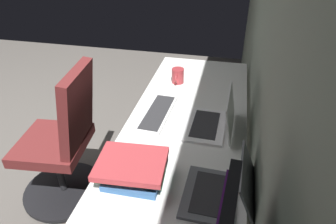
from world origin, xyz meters
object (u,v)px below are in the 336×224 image
at_px(office_chair, 64,145).
at_px(keyboard_main, 157,113).
at_px(laptop_left, 225,190).
at_px(coffee_mug, 178,76).
at_px(laptop_leftmost, 215,120).
at_px(book_stack_near, 133,169).

bearing_deg(office_chair, keyboard_main, 97.13).
height_order(laptop_left, coffee_mug, laptop_left).
xyz_separation_m(coffee_mug, office_chair, (0.51, -0.65, -0.32)).
height_order(laptop_leftmost, laptop_left, laptop_leftmost).
bearing_deg(keyboard_main, office_chair, -82.87).
xyz_separation_m(laptop_leftmost, office_chair, (0.01, -0.95, -0.32)).
bearing_deg(book_stack_near, coffee_mug, 179.24).
bearing_deg(book_stack_near, laptop_left, 85.65).
distance_m(keyboard_main, office_chair, 0.68).
relative_size(book_stack_near, office_chair, 0.32).
relative_size(laptop_left, keyboard_main, 0.72).
bearing_deg(coffee_mug, book_stack_near, -0.76).
distance_m(laptop_leftmost, coffee_mug, 0.58).
bearing_deg(office_chair, coffee_mug, 128.08).
bearing_deg(laptop_left, keyboard_main, -143.09).
xyz_separation_m(keyboard_main, book_stack_near, (0.53, 0.02, 0.05)).
distance_m(coffee_mug, office_chair, 0.89).
bearing_deg(laptop_left, laptop_leftmost, -170.57).
height_order(laptop_left, office_chair, office_chair).
xyz_separation_m(laptop_left, book_stack_near, (-0.03, -0.39, 0.01)).
relative_size(keyboard_main, coffee_mug, 3.45).
bearing_deg(coffee_mug, office_chair, -51.92).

